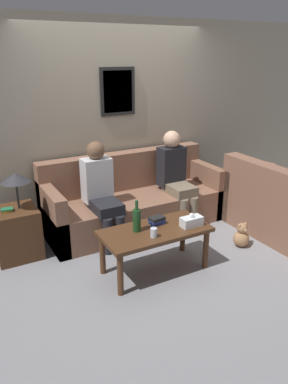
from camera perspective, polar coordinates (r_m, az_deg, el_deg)
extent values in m
plane|color=gray|center=(4.66, 1.34, -7.26)|extent=(16.00, 16.00, 0.00)
cube|color=#9E937F|center=(5.05, -4.13, 10.54)|extent=(9.00, 0.06, 2.60)
cube|color=black|center=(4.96, -4.04, 15.02)|extent=(0.48, 0.02, 0.60)
cube|color=#B7CCB2|center=(4.95, -4.00, 15.02)|extent=(0.40, 0.01, 0.52)
cube|color=brown|center=(4.92, -1.31, -2.88)|extent=(2.33, 0.85, 0.43)
cube|color=brown|center=(5.04, -3.08, 3.30)|extent=(2.33, 0.20, 0.50)
cube|color=brown|center=(4.51, -13.77, -3.86)|extent=(0.14, 0.85, 0.71)
cube|color=brown|center=(5.43, 8.96, 0.71)|extent=(0.14, 0.85, 0.71)
cube|color=brown|center=(4.59, 19.39, 0.41)|extent=(0.20, 1.62, 0.50)
cube|color=brown|center=(5.40, 15.59, 0.07)|extent=(0.85, 0.14, 0.71)
cube|color=#4C2D19|center=(3.84, 1.69, -5.97)|extent=(1.12, 0.55, 0.04)
cylinder|color=#4C2D19|center=(3.59, -3.63, -12.44)|extent=(0.06, 0.06, 0.44)
cylinder|color=#4C2D19|center=(4.05, 9.39, -8.57)|extent=(0.06, 0.06, 0.44)
cylinder|color=#4C2D19|center=(3.92, -6.36, -9.43)|extent=(0.06, 0.06, 0.44)
cylinder|color=#4C2D19|center=(4.35, 5.94, -6.24)|extent=(0.06, 0.06, 0.44)
cube|color=#4C2D19|center=(4.42, -18.83, -5.91)|extent=(0.48, 0.48, 0.57)
cylinder|color=#262628|center=(4.26, -18.72, -0.38)|extent=(0.02, 0.02, 0.32)
cone|color=#2D2D33|center=(4.20, -19.02, 2.07)|extent=(0.32, 0.32, 0.10)
cube|color=gold|center=(4.28, -20.14, -2.69)|extent=(0.10, 0.08, 0.02)
cube|color=#237547|center=(4.27, -20.17, -2.47)|extent=(0.13, 0.10, 0.02)
cylinder|color=#19421E|center=(3.74, -1.11, -4.37)|extent=(0.08, 0.08, 0.23)
cylinder|color=#19421E|center=(3.68, -1.13, -2.04)|extent=(0.03, 0.03, 0.10)
cylinder|color=silver|center=(3.65, 1.49, -6.21)|extent=(0.07, 0.07, 0.10)
cube|color=navy|center=(3.94, 1.96, -4.71)|extent=(0.15, 0.10, 0.03)
cube|color=navy|center=(3.93, 1.97, -4.38)|extent=(0.17, 0.13, 0.02)
cube|color=black|center=(3.91, 1.97, -4.02)|extent=(0.17, 0.12, 0.03)
cube|color=silver|center=(3.91, 7.24, -4.48)|extent=(0.23, 0.12, 0.10)
sphere|color=white|center=(3.88, 7.29, -3.55)|extent=(0.05, 0.05, 0.05)
cube|color=black|center=(4.39, -5.92, -2.20)|extent=(0.31, 0.46, 0.14)
cylinder|color=black|center=(4.28, -5.51, -6.71)|extent=(0.11, 0.11, 0.43)
cylinder|color=black|center=(4.34, -3.65, -6.28)|extent=(0.11, 0.11, 0.43)
cube|color=silver|center=(4.50, -7.20, 1.87)|extent=(0.34, 0.22, 0.52)
sphere|color=brown|center=(4.40, -7.40, 6.29)|extent=(0.21, 0.21, 0.21)
cube|color=#756651|center=(4.92, 5.45, 0.36)|extent=(0.31, 0.43, 0.14)
cylinder|color=#756651|center=(4.82, 6.03, -3.54)|extent=(0.11, 0.11, 0.43)
cylinder|color=#756651|center=(4.90, 7.51, -3.18)|extent=(0.11, 0.11, 0.43)
cube|color=black|center=(5.01, 4.15, 3.93)|extent=(0.34, 0.22, 0.52)
sphere|color=tan|center=(4.92, 4.26, 7.99)|extent=(0.23, 0.23, 0.23)
sphere|color=#A87A51|center=(4.62, 14.57, -6.90)|extent=(0.19, 0.19, 0.19)
sphere|color=#A87A51|center=(4.56, 14.73, -5.36)|extent=(0.12, 0.12, 0.12)
sphere|color=#A87A51|center=(4.51, 14.37, -4.99)|extent=(0.04, 0.04, 0.04)
sphere|color=#A87A51|center=(4.57, 15.17, -4.74)|extent=(0.04, 0.04, 0.04)
sphere|color=tan|center=(4.53, 15.15, -5.66)|extent=(0.05, 0.05, 0.05)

